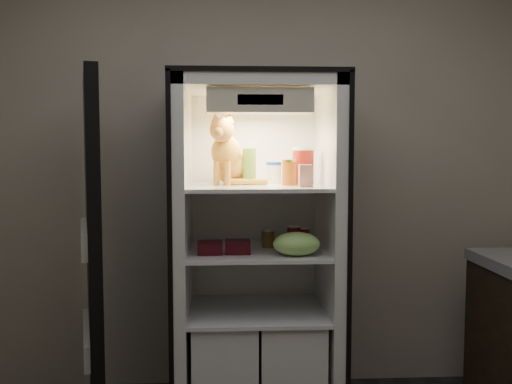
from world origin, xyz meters
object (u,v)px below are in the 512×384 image
tabby_cat (229,158)px  refrigerator (256,274)px  soda_can_a (295,237)px  grape_bag (297,244)px  cream_carton (305,176)px  soda_can_c (294,238)px  salsa_jar (289,172)px  pepper_jar (303,166)px  mayo_tub (274,173)px  berry_box_right (238,247)px  berry_box_left (210,248)px  soda_can_b (304,239)px  parmesan_shaker (249,166)px  condiment_jar (268,238)px

tabby_cat → refrigerator: bearing=17.7°
soda_can_a → grape_bag: grape_bag is taller
cream_carton → soda_can_c: size_ratio=0.86×
salsa_jar → soda_can_a: salsa_jar is taller
pepper_jar → mayo_tub: bearing=159.4°
soda_can_c → grape_bag: 0.15m
soda_can_a → berry_box_right: 0.35m
salsa_jar → pepper_jar: 0.13m
refrigerator → berry_box_left: size_ratio=14.85×
mayo_tub → soda_can_b: 0.41m
pepper_jar → soda_can_b: bearing=-94.0°
refrigerator → parmesan_shaker: size_ratio=9.61×
tabby_cat → soda_can_c: tabby_cat is taller
salsa_jar → parmesan_shaker: bearing=163.4°
salsa_jar → soda_can_b: salsa_jar is taller
soda_can_b → berry_box_left: bearing=-169.5°
salsa_jar → pepper_jar: size_ratio=0.68×
refrigerator → pepper_jar: bearing=-0.6°
condiment_jar → berry_box_right: size_ratio=0.77×
pepper_jar → soda_can_c: size_ratio=1.54×
mayo_tub → soda_can_b: size_ratio=1.01×
cream_carton → tabby_cat: bearing=150.8°
parmesan_shaker → cream_carton: bearing=-32.0°
soda_can_a → grape_bag: size_ratio=0.47×
refrigerator → parmesan_shaker: (-0.04, -0.04, 0.60)m
tabby_cat → cream_carton: bearing=-9.7°
soda_can_a → condiment_jar: size_ratio=1.14×
condiment_jar → berry_box_left: bearing=-150.8°
tabby_cat → soda_can_b: size_ratio=3.32×
tabby_cat → parmesan_shaker: size_ratio=2.00×
soda_can_b → berry_box_left: 0.51m
cream_carton → condiment_jar: 0.45m
parmesan_shaker → grape_bag: 0.50m
soda_can_a → soda_can_c: (-0.02, -0.09, 0.01)m
soda_can_a → soda_can_b: soda_can_b is taller
parmesan_shaker → tabby_cat: bearing=159.1°
parmesan_shaker → condiment_jar: size_ratio=1.95×
refrigerator → cream_carton: 0.64m
salsa_jar → mayo_tub: bearing=113.7°
pepper_jar → salsa_jar: bearing=-132.2°
grape_bag → berry_box_left: bearing=170.3°
refrigerator → parmesan_shaker: bearing=-137.6°
soda_can_a → berry_box_left: soda_can_a is taller
pepper_jar → condiment_jar: bearing=179.0°
berry_box_left → soda_can_c: bearing=9.6°
mayo_tub → berry_box_left: (-0.35, -0.23, -0.38)m
tabby_cat → cream_carton: tabby_cat is taller
tabby_cat → cream_carton: 0.45m
soda_can_a → berry_box_right: soda_can_a is taller
soda_can_b → grape_bag: grape_bag is taller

